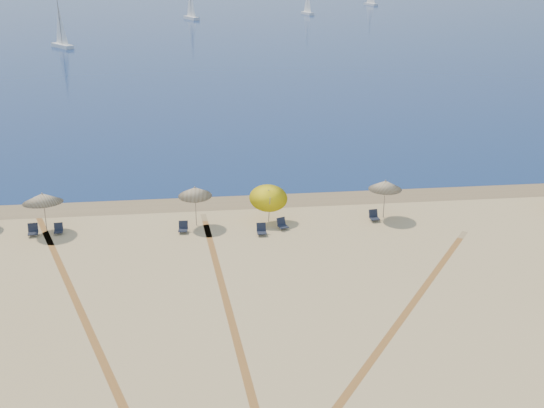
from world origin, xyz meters
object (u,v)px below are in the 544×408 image
(chair_2, at_px, (33,230))
(chair_3, at_px, (59,229))
(chair_7, at_px, (374,216))
(umbrella_2, at_px, (195,192))
(umbrella_4, at_px, (385,185))
(chair_4, at_px, (183,228))
(chair_6, at_px, (282,224))
(umbrella_1, at_px, (42,198))
(sailboat_0, at_px, (308,5))
(sailboat_1, at_px, (61,33))
(umbrella_3, at_px, (269,195))
(chair_5, at_px, (262,230))
(sailboat_3, at_px, (191,8))

(chair_2, bearing_deg, chair_3, -4.08)
(chair_7, bearing_deg, umbrella_2, 172.59)
(umbrella_4, relative_size, chair_4, 3.73)
(umbrella_4, distance_m, chair_6, 6.88)
(umbrella_1, xyz_separation_m, chair_4, (8.12, -1.07, -1.83))
(sailboat_0, relative_size, sailboat_1, 0.96)
(umbrella_3, bearing_deg, chair_7, -4.38)
(umbrella_2, height_order, chair_2, umbrella_2)
(umbrella_1, bearing_deg, chair_4, -7.48)
(chair_2, bearing_deg, umbrella_1, 29.81)
(umbrella_4, bearing_deg, chair_4, -176.15)
(umbrella_2, bearing_deg, chair_3, -178.14)
(umbrella_4, bearing_deg, chair_2, -179.23)
(chair_6, relative_size, chair_7, 1.13)
(chair_7, distance_m, sailboat_0, 135.73)
(chair_5, xyz_separation_m, chair_6, (1.32, 0.71, -0.01))
(umbrella_4, bearing_deg, chair_3, -179.45)
(chair_3, height_order, sailboat_3, sailboat_3)
(sailboat_0, bearing_deg, sailboat_3, -178.04)
(umbrella_2, distance_m, sailboat_0, 137.15)
(chair_2, distance_m, chair_4, 8.80)
(chair_2, xyz_separation_m, sailboat_1, (-12.90, 79.50, 2.22))
(chair_5, distance_m, sailboat_1, 85.12)
(chair_2, bearing_deg, sailboat_1, 91.29)
(chair_4, distance_m, sailboat_0, 138.23)
(umbrella_1, distance_m, chair_6, 14.21)
(chair_3, distance_m, chair_7, 19.09)
(umbrella_2, xyz_separation_m, chair_7, (10.96, -0.47, -1.90))
(chair_7, bearing_deg, umbrella_1, 173.25)
(chair_5, distance_m, chair_6, 1.50)
(umbrella_3, distance_m, chair_3, 12.66)
(umbrella_4, xyz_separation_m, chair_3, (-19.81, -0.19, -1.89))
(chair_7, xyz_separation_m, sailboat_3, (-11.62, 125.19, 2.42))
(umbrella_2, xyz_separation_m, chair_4, (-0.78, -0.91, -1.91))
(umbrella_1, distance_m, sailboat_0, 139.17)
(chair_5, distance_m, sailboat_3, 126.61)
(chair_2, bearing_deg, umbrella_3, -6.33)
(chair_3, distance_m, chair_5, 12.04)
(umbrella_1, height_order, chair_2, umbrella_1)
(chair_5, relative_size, chair_6, 0.86)
(umbrella_1, distance_m, sailboat_3, 124.84)
(chair_3, bearing_deg, umbrella_1, 145.39)
(chair_3, xyz_separation_m, chair_6, (13.27, -0.81, 0.02))
(umbrella_4, height_order, sailboat_1, sailboat_1)
(umbrella_2, height_order, umbrella_4, umbrella_2)
(chair_4, bearing_deg, chair_6, 2.87)
(sailboat_1, bearing_deg, chair_3, -116.41)
(chair_4, bearing_deg, sailboat_3, 94.38)
(sailboat_1, bearing_deg, umbrella_1, -116.91)
(chair_7, bearing_deg, sailboat_0, 77.34)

